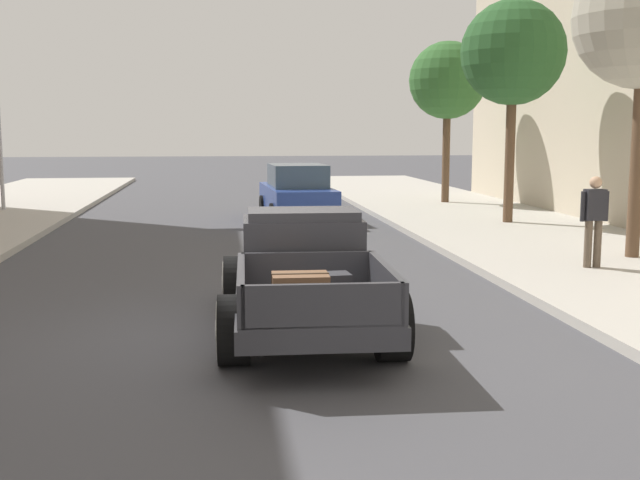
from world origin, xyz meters
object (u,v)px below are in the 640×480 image
at_px(flagpole, 1,25).
at_px(hotrod_truck_gunmetal, 303,272).
at_px(street_tree_second, 513,54).
at_px(street_tree_third, 448,81).
at_px(pedestrian_sidewalk_right, 594,216).
at_px(car_background_blue, 297,195).

bearing_deg(flagpole, hotrod_truck_gunmetal, -63.72).
distance_m(street_tree_second, street_tree_third, 5.99).
xyz_separation_m(hotrod_truck_gunmetal, street_tree_second, (6.67, 10.07, 3.86)).
distance_m(hotrod_truck_gunmetal, flagpole, 17.80).
relative_size(hotrod_truck_gunmetal, street_tree_second, 0.85).
distance_m(pedestrian_sidewalk_right, flagpole, 18.57).
height_order(hotrod_truck_gunmetal, flagpole, flagpole).
bearing_deg(pedestrian_sidewalk_right, street_tree_second, 81.32).
bearing_deg(hotrod_truck_gunmetal, street_tree_second, 56.47).
xyz_separation_m(pedestrian_sidewalk_right, flagpole, (-13.16, 12.23, 4.68)).
bearing_deg(flagpole, street_tree_third, 2.95).
height_order(hotrod_truck_gunmetal, street_tree_third, street_tree_third).
height_order(car_background_blue, street_tree_second, street_tree_second).
distance_m(car_background_blue, flagpole, 10.51).
bearing_deg(pedestrian_sidewalk_right, street_tree_third, 85.22).
distance_m(flagpole, street_tree_second, 15.21).
relative_size(hotrod_truck_gunmetal, flagpole, 0.54).
distance_m(car_background_blue, street_tree_third, 7.59).
bearing_deg(car_background_blue, hotrod_truck_gunmetal, -95.39).
relative_size(car_background_blue, street_tree_second, 0.75).
bearing_deg(street_tree_second, flagpole, 159.76).
bearing_deg(flagpole, pedestrian_sidewalk_right, -42.89).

